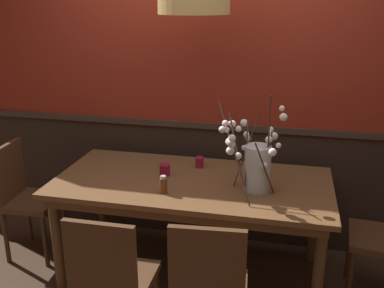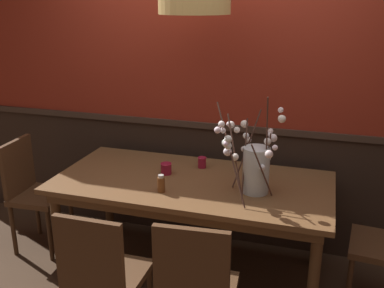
{
  "view_description": "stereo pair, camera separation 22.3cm",
  "coord_description": "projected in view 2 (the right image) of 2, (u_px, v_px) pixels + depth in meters",
  "views": [
    {
      "loc": [
        0.65,
        -2.84,
        2.01
      ],
      "look_at": [
        0.0,
        0.0,
        1.04
      ],
      "focal_mm": 41.31,
      "sensor_mm": 36.0,
      "label": 1
    },
    {
      "loc": [
        0.86,
        -2.78,
        2.01
      ],
      "look_at": [
        0.0,
        0.0,
        1.04
      ],
      "focal_mm": 41.31,
      "sensor_mm": 36.0,
      "label": 2
    }
  ],
  "objects": [
    {
      "name": "candle_holder_nearer_edge",
      "position": [
        166.0,
        168.0,
        3.26
      ],
      "size": [
        0.08,
        0.08,
        0.08
      ],
      "color": "maroon",
      "rests_on": "dining_table"
    },
    {
      "name": "chair_head_west_end",
      "position": [
        32.0,
        189.0,
        3.62
      ],
      "size": [
        0.41,
        0.43,
        0.93
      ],
      "color": "#4C301C",
      "rests_on": "ground"
    },
    {
      "name": "vase_with_blossoms",
      "position": [
        254.0,
        167.0,
        2.91
      ],
      "size": [
        0.45,
        0.44,
        0.68
      ],
      "color": "silver",
      "rests_on": "dining_table"
    },
    {
      "name": "chair_far_side_left",
      "position": [
        186.0,
        164.0,
        4.13
      ],
      "size": [
        0.44,
        0.41,
        0.96
      ],
      "color": "#4C301C",
      "rests_on": "ground"
    },
    {
      "name": "ground_plane",
      "position": [
        192.0,
        272.0,
        3.4
      ],
      "size": [
        24.0,
        24.0,
        0.0
      ],
      "primitive_type": "plane",
      "color": "#422D1E"
    },
    {
      "name": "candle_holder_nearer_center",
      "position": [
        202.0,
        162.0,
        3.38
      ],
      "size": [
        0.07,
        0.07,
        0.08
      ],
      "color": "maroon",
      "rests_on": "dining_table"
    },
    {
      "name": "chair_far_side_right",
      "position": [
        255.0,
        173.0,
        3.97
      ],
      "size": [
        0.45,
        0.43,
        0.89
      ],
      "color": "#4C301C",
      "rests_on": "ground"
    },
    {
      "name": "chair_near_side_left",
      "position": [
        102.0,
        274.0,
        2.53
      ],
      "size": [
        0.42,
        0.44,
        0.92
      ],
      "color": "#4C301C",
      "rests_on": "ground"
    },
    {
      "name": "condiment_bottle",
      "position": [
        161.0,
        184.0,
        2.95
      ],
      "size": [
        0.05,
        0.05,
        0.12
      ],
      "color": "brown",
      "rests_on": "dining_table"
    },
    {
      "name": "back_wall",
      "position": [
        215.0,
        86.0,
        3.56
      ],
      "size": [
        5.48,
        0.14,
        2.68
      ],
      "color": "#2D2119",
      "rests_on": "ground"
    },
    {
      "name": "dining_table",
      "position": [
        192.0,
        190.0,
        3.18
      ],
      "size": [
        1.97,
        0.95,
        0.77
      ],
      "color": "brown",
      "rests_on": "ground"
    }
  ]
}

